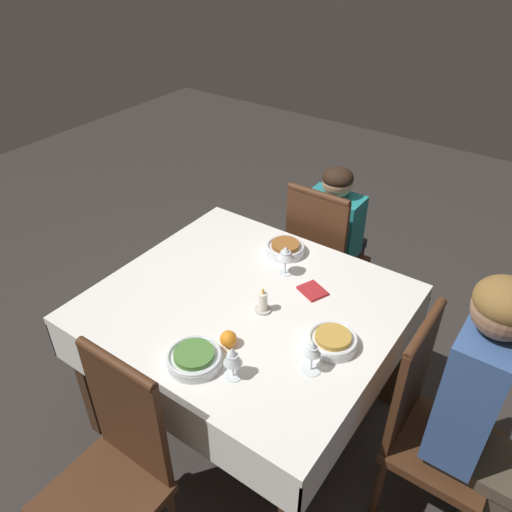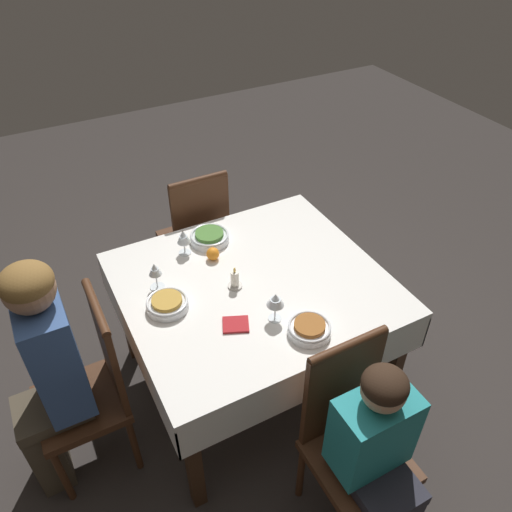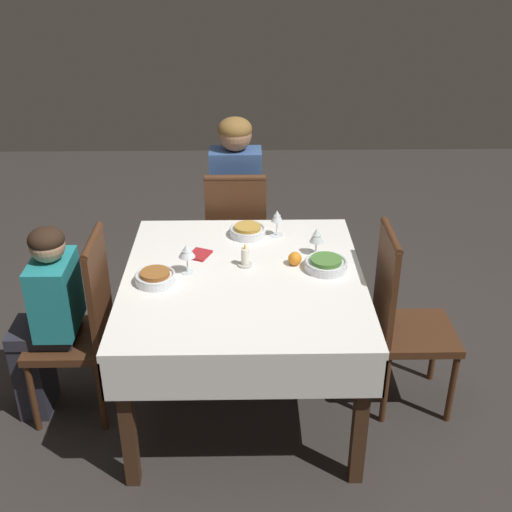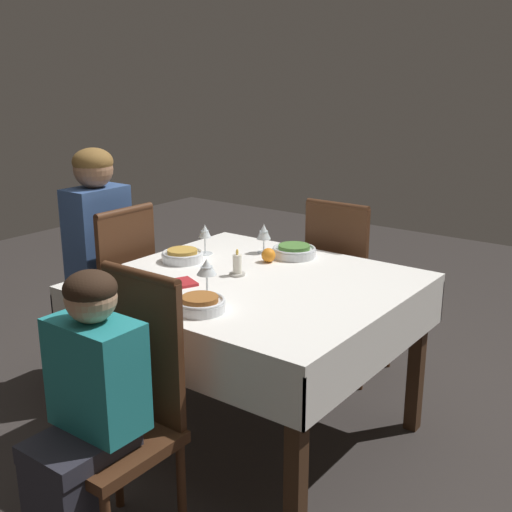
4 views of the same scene
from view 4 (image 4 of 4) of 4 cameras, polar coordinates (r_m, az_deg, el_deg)
name	(u,v)px [view 4 (image 4 of 4)]	position (r m, az deg, el deg)	size (l,w,h in m)	color
ground_plane	(253,436)	(2.99, -0.23, -15.69)	(8.00, 8.00, 0.00)	#332D2B
dining_table	(253,299)	(2.70, -0.24, -3.86)	(1.22, 1.12, 0.74)	white
chair_east	(116,294)	(3.26, -12.38, -3.36)	(0.38, 0.38, 0.96)	#472816
chair_north	(124,407)	(2.22, -11.63, -12.98)	(0.38, 0.38, 0.96)	#472816
chair_south	(344,284)	(3.36, 7.83, -2.51)	(0.38, 0.38, 0.96)	#472816
person_adult_denim	(93,255)	(3.31, -14.25, 0.11)	(0.34, 0.30, 1.23)	#4C4233
person_child_teal	(84,416)	(2.11, -15.05, -13.57)	(0.30, 0.33, 1.01)	#282833
bowl_east	(182,255)	(2.94, -6.56, 0.05)	(0.19, 0.19, 0.06)	silver
wine_glass_east	(205,233)	(3.03, -4.57, 2.06)	(0.07, 0.07, 0.14)	white
bowl_north	(200,304)	(2.34, -5.00, -4.25)	(0.19, 0.19, 0.06)	silver
wine_glass_north	(207,268)	(2.47, -4.41, -1.09)	(0.08, 0.08, 0.15)	white
bowl_south	(294,251)	(3.00, 3.41, 0.45)	(0.21, 0.21, 0.06)	silver
wine_glass_south	(264,233)	(3.04, 0.70, 2.09)	(0.07, 0.07, 0.14)	white
candle_centerpiece	(237,267)	(2.72, -1.68, -0.94)	(0.07, 0.07, 0.12)	beige
orange_fruit	(268,255)	(2.91, 1.12, 0.08)	(0.07, 0.07, 0.07)	orange
napkin_red_folded	(183,283)	(2.64, -6.53, -2.37)	(0.14, 0.13, 0.01)	#AD2328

